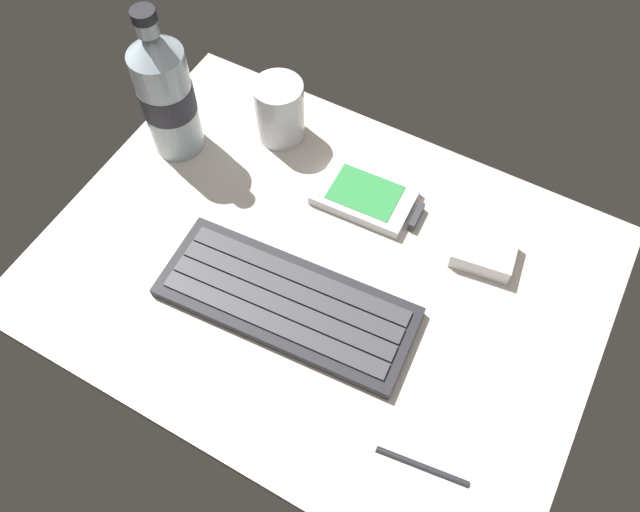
% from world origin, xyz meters
% --- Properties ---
extents(ground_plane, '(0.64, 0.48, 0.03)m').
position_xyz_m(ground_plane, '(0.00, -0.00, -0.01)').
color(ground_plane, beige).
extents(keyboard, '(0.30, 0.13, 0.02)m').
position_xyz_m(keyboard, '(-0.01, -0.06, 0.01)').
color(keyboard, '#232328').
rests_on(keyboard, ground_plane).
extents(handheld_device, '(0.13, 0.08, 0.02)m').
position_xyz_m(handheld_device, '(0.01, 0.12, 0.01)').
color(handheld_device, silver).
rests_on(handheld_device, ground_plane).
extents(juice_cup, '(0.06, 0.06, 0.09)m').
position_xyz_m(juice_cup, '(-0.15, 0.16, 0.04)').
color(juice_cup, silver).
rests_on(juice_cup, ground_plane).
extents(water_bottle, '(0.07, 0.07, 0.21)m').
position_xyz_m(water_bottle, '(-0.26, 0.08, 0.09)').
color(water_bottle, silver).
rests_on(water_bottle, ground_plane).
extents(charger_block, '(0.08, 0.07, 0.02)m').
position_xyz_m(charger_block, '(0.16, 0.11, 0.01)').
color(charger_block, white).
rests_on(charger_block, ground_plane).
extents(stylus_pen, '(0.10, 0.02, 0.01)m').
position_xyz_m(stylus_pen, '(0.20, -0.15, 0.00)').
color(stylus_pen, '#26262B').
rests_on(stylus_pen, ground_plane).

